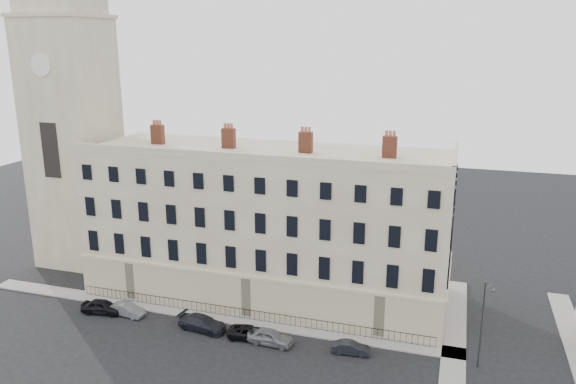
% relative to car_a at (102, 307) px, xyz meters
% --- Properties ---
extents(ground, '(160.00, 160.00, 0.00)m').
position_rel_car_a_xyz_m(ground, '(19.54, -2.47, -0.68)').
color(ground, black).
rests_on(ground, ground).
extents(terrace, '(36.22, 12.22, 17.00)m').
position_rel_car_a_xyz_m(terrace, '(13.57, 9.49, 6.81)').
color(terrace, tan).
rests_on(terrace, ground).
extents(church_tower, '(8.00, 8.13, 44.00)m').
position_rel_car_a_xyz_m(church_tower, '(-10.46, 11.52, 17.98)').
color(church_tower, tan).
rests_on(church_tower, ground).
extents(pavement_terrace, '(48.00, 2.00, 0.12)m').
position_rel_car_a_xyz_m(pavement_terrace, '(9.54, 2.53, -0.62)').
color(pavement_terrace, gray).
rests_on(pavement_terrace, ground).
extents(pavement_east_return, '(2.00, 24.00, 0.12)m').
position_rel_car_a_xyz_m(pavement_east_return, '(32.54, 5.53, -0.62)').
color(pavement_east_return, gray).
rests_on(pavement_east_return, ground).
extents(pavement_adjacent, '(2.00, 20.00, 0.12)m').
position_rel_car_a_xyz_m(pavement_adjacent, '(42.54, 7.53, -0.62)').
color(pavement_adjacent, gray).
rests_on(pavement_adjacent, ground).
extents(railings, '(35.00, 0.04, 0.96)m').
position_rel_car_a_xyz_m(railings, '(13.54, 2.93, -0.13)').
color(railings, black).
rests_on(railings, ground).
extents(car_a, '(4.20, 2.13, 1.37)m').
position_rel_car_a_xyz_m(car_a, '(0.00, 0.00, 0.00)').
color(car_a, black).
rests_on(car_a, ground).
extents(car_b, '(3.72, 1.66, 1.19)m').
position_rel_car_a_xyz_m(car_b, '(2.54, 0.31, -0.09)').
color(car_b, slate).
rests_on(car_b, ground).
extents(car_c, '(4.79, 2.41, 1.33)m').
position_rel_car_a_xyz_m(car_c, '(10.63, -0.07, -0.02)').
color(car_c, black).
rests_on(car_c, ground).
extents(car_d, '(4.23, 2.20, 1.14)m').
position_rel_car_a_xyz_m(car_d, '(15.40, -0.24, -0.12)').
color(car_d, black).
rests_on(car_d, ground).
extents(car_e, '(4.10, 1.82, 1.37)m').
position_rel_car_a_xyz_m(car_e, '(17.34, -0.58, 0.00)').
color(car_e, slate).
rests_on(car_e, ground).
extents(car_f, '(3.30, 1.42, 1.06)m').
position_rel_car_a_xyz_m(car_f, '(24.28, -0.02, -0.16)').
color(car_f, black).
rests_on(car_f, ground).
extents(streetlamp, '(0.76, 1.51, 7.42)m').
position_rel_car_a_xyz_m(streetlamp, '(34.47, 1.03, 3.43)').
color(streetlamp, '#323238').
rests_on(streetlamp, ground).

